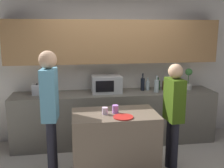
# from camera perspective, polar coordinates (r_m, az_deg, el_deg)

# --- Properties ---
(back_wall) EXTENTS (6.40, 0.40, 2.70)m
(back_wall) POSITION_cam_1_polar(r_m,az_deg,el_deg) (4.82, 0.19, 5.86)
(back_wall) COLOR silver
(back_wall) RESTS_ON ground_plane
(back_counter) EXTENTS (3.60, 0.62, 0.94)m
(back_counter) POSITION_cam_1_polar(r_m,az_deg,el_deg) (4.79, 0.68, -7.30)
(back_counter) COLOR #6B665B
(back_counter) RESTS_ON ground_plane
(kitchen_island) EXTENTS (1.15, 0.68, 0.93)m
(kitchen_island) POSITION_cam_1_polar(r_m,az_deg,el_deg) (3.73, 0.58, -13.15)
(kitchen_island) COLOR brown
(kitchen_island) RESTS_ON ground_plane
(microwave) EXTENTS (0.52, 0.39, 0.30)m
(microwave) POSITION_cam_1_polar(r_m,az_deg,el_deg) (4.64, -1.25, 0.00)
(microwave) COLOR #B7BABC
(microwave) RESTS_ON back_counter
(toaster) EXTENTS (0.26, 0.16, 0.18)m
(toaster) POSITION_cam_1_polar(r_m,az_deg,el_deg) (4.65, -15.39, -1.15)
(toaster) COLOR silver
(toaster) RESTS_ON back_counter
(potted_plant) EXTENTS (0.14, 0.14, 0.39)m
(potted_plant) POSITION_cam_1_polar(r_m,az_deg,el_deg) (5.05, 16.28, 1.07)
(potted_plant) COLOR silver
(potted_plant) RESTS_ON back_counter
(bottle_0) EXTENTS (0.07, 0.07, 0.31)m
(bottle_0) POSITION_cam_1_polar(r_m,az_deg,el_deg) (4.82, 6.67, 0.01)
(bottle_0) COLOR black
(bottle_0) RESTS_ON back_counter
(bottle_1) EXTENTS (0.07, 0.07, 0.23)m
(bottle_1) POSITION_cam_1_polar(r_m,az_deg,el_deg) (4.87, 7.77, -0.29)
(bottle_1) COLOR silver
(bottle_1) RESTS_ON back_counter
(bottle_2) EXTENTS (0.08, 0.08, 0.30)m
(bottle_2) POSITION_cam_1_polar(r_m,az_deg,el_deg) (4.72, 9.66, -0.39)
(bottle_2) COLOR silver
(bottle_2) RESTS_ON back_counter
(bottle_3) EXTENTS (0.08, 0.08, 0.23)m
(bottle_3) POSITION_cam_1_polar(r_m,az_deg,el_deg) (4.94, 9.94, -0.17)
(bottle_3) COLOR #194723
(bottle_3) RESTS_ON back_counter
(bottle_4) EXTENTS (0.08, 0.08, 0.24)m
(bottle_4) POSITION_cam_1_polar(r_m,az_deg,el_deg) (4.91, 11.37, -0.29)
(bottle_4) COLOR #472814
(bottle_4) RESTS_ON back_counter
(bottle_5) EXTENTS (0.08, 0.08, 0.27)m
(bottle_5) POSITION_cam_1_polar(r_m,az_deg,el_deg) (4.96, 12.41, -0.06)
(bottle_5) COLOR silver
(bottle_5) RESTS_ON back_counter
(bottle_6) EXTENTS (0.08, 0.08, 0.31)m
(bottle_6) POSITION_cam_1_polar(r_m,az_deg,el_deg) (4.94, 13.89, 0.03)
(bottle_6) COLOR silver
(bottle_6) RESTS_ON back_counter
(plate_on_island) EXTENTS (0.26, 0.26, 0.01)m
(plate_on_island) POSITION_cam_1_polar(r_m,az_deg,el_deg) (3.39, 2.47, -7.20)
(plate_on_island) COLOR red
(plate_on_island) RESTS_ON kitchen_island
(cup_0) EXTENTS (0.08, 0.08, 0.11)m
(cup_0) POSITION_cam_1_polar(r_m,az_deg,el_deg) (3.55, 0.72, -5.49)
(cup_0) COLOR #C581E4
(cup_0) RESTS_ON kitchen_island
(cup_1) EXTENTS (0.08, 0.08, 0.09)m
(cup_1) POSITION_cam_1_polar(r_m,az_deg,el_deg) (3.50, -1.56, -5.86)
(cup_1) COLOR silver
(cup_1) RESTS_ON kitchen_island
(person_left) EXTENTS (0.21, 0.35, 1.58)m
(person_left) POSITION_cam_1_polar(r_m,az_deg,el_deg) (3.83, 13.27, -5.33)
(person_left) COLOR black
(person_left) RESTS_ON ground_plane
(person_center) EXTENTS (0.23, 0.35, 1.78)m
(person_center) POSITION_cam_1_polar(r_m,az_deg,el_deg) (3.56, -13.36, -4.33)
(person_center) COLOR black
(person_center) RESTS_ON ground_plane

